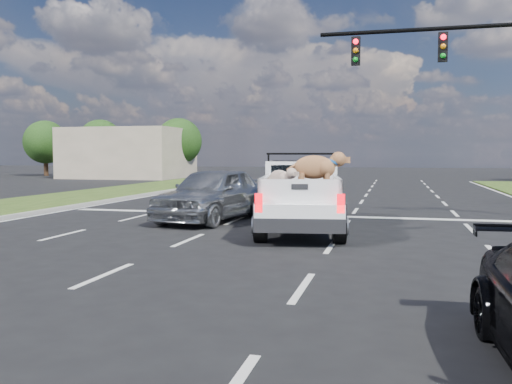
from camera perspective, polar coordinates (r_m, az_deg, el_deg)
ground at (r=9.18m, az=-6.08°, el=-9.34°), size 160.00×160.00×0.00m
road_markings at (r=15.40m, az=2.48°, el=-3.87°), size 17.75×60.00×0.01m
building_left at (r=50.03m, az=-13.23°, el=3.99°), size 10.00×8.00×4.40m
tree_far_a at (r=57.00m, az=-21.29°, el=4.91°), size 4.20×4.20×5.40m
tree_far_b at (r=53.73m, az=-16.06°, el=5.10°), size 4.20×4.20×5.40m
tree_far_c at (r=50.17m, az=-8.12°, el=5.30°), size 4.20×4.20×5.40m
pickup_truck at (r=15.13m, az=4.80°, el=-0.16°), size 2.92×6.00×2.16m
silver_sedan at (r=17.33m, az=-4.55°, el=-0.16°), size 2.90×5.34×1.72m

